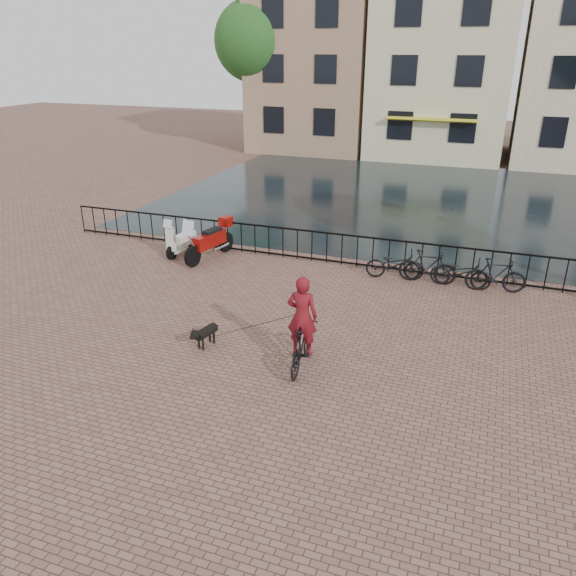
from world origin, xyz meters
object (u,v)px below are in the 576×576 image
(cyclist, at_px, (302,328))
(dog, at_px, (206,335))
(motorcycle, at_px, (209,236))
(scooter, at_px, (182,234))

(cyclist, xyz_separation_m, dog, (-2.39, 0.14, -0.66))
(cyclist, relative_size, motorcycle, 1.10)
(dog, relative_size, scooter, 0.58)
(cyclist, distance_m, dog, 2.49)
(motorcycle, bearing_deg, cyclist, -34.86)
(dog, height_order, motorcycle, motorcycle)
(motorcycle, xyz_separation_m, scooter, (-1.08, 0.10, -0.09))
(cyclist, height_order, dog, cyclist)
(scooter, bearing_deg, cyclist, -34.90)
(cyclist, distance_m, motorcycle, 7.38)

